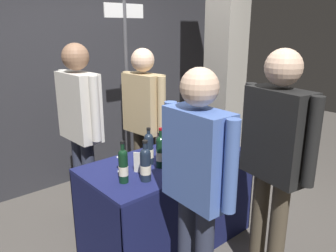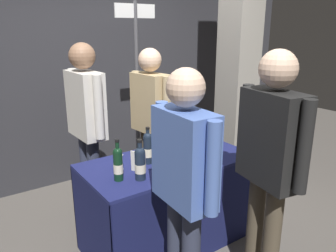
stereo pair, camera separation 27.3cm
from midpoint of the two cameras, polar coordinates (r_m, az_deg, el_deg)
ground_plane at (r=3.22m, az=-2.57°, el=-19.04°), size 12.00×12.00×0.00m
back_partition at (r=4.20m, az=-18.51°, el=9.88°), size 6.76×0.12×2.89m
concrete_pillar at (r=4.00m, az=8.10°, el=14.85°), size 0.36×0.36×3.53m
tasting_table at (r=2.94m, az=-2.71°, el=-10.40°), size 1.44×0.74×0.79m
featured_wine_bottle at (r=2.43m, az=-10.95°, el=-6.72°), size 0.07×0.07×0.32m
display_bottle_0 at (r=2.96m, az=2.83°, el=-1.90°), size 0.07×0.07×0.34m
display_bottle_1 at (r=2.43m, az=-7.14°, el=-6.53°), size 0.08×0.08×0.31m
display_bottle_2 at (r=2.71m, az=-6.21°, el=-3.89°), size 0.08×0.08×0.31m
display_bottle_3 at (r=2.65m, az=-4.21°, el=-4.39°), size 0.08×0.08×0.33m
wine_glass_near_vendor at (r=2.62m, az=-11.04°, el=-5.98°), size 0.07×0.07×0.12m
flower_vase at (r=3.22m, az=3.09°, el=-1.04°), size 0.11×0.11×0.35m
brochure_stand at (r=2.57m, az=-7.64°, el=-6.38°), size 0.08×0.11×0.17m
vendor_presenter at (r=3.40m, az=-6.49°, el=1.85°), size 0.25×0.59×1.69m
vendor_assistant at (r=3.19m, az=-17.27°, el=1.17°), size 0.24×0.64×1.75m
taster_foreground_right at (r=2.33m, az=14.84°, el=-4.24°), size 0.29×0.61×1.75m
taster_foreground_left at (r=2.05m, az=1.21°, el=-8.51°), size 0.23×0.61×1.66m
booth_signpost at (r=3.75m, az=-9.20°, el=7.25°), size 0.48×0.04×2.15m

